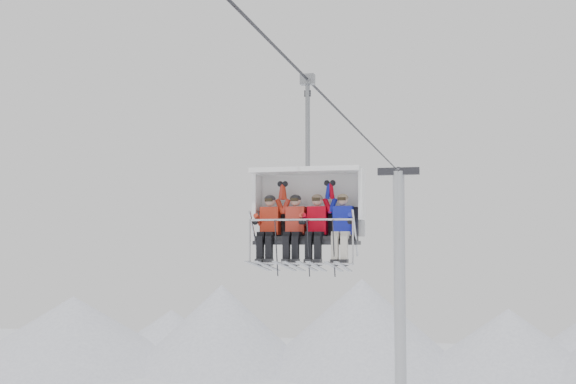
% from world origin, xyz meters
% --- Properties ---
extents(ridgeline, '(72.00, 21.00, 7.00)m').
position_xyz_m(ridgeline, '(-1.58, 42.05, 2.84)').
color(ridgeline, silver).
rests_on(ridgeline, ground).
extents(lift_tower_right, '(2.00, 1.80, 13.48)m').
position_xyz_m(lift_tower_right, '(0.00, 22.00, 5.78)').
color(lift_tower_right, '#AFB1B6').
rests_on(lift_tower_right, ground).
extents(haul_cable, '(0.06, 50.00, 0.06)m').
position_xyz_m(haul_cable, '(0.00, 0.00, 13.30)').
color(haul_cable, '#2D2D32').
rests_on(haul_cable, lift_tower_left).
extents(chairlift_carrier, '(2.30, 1.17, 3.98)m').
position_xyz_m(chairlift_carrier, '(0.00, 1.82, 10.66)').
color(chairlift_carrier, black).
rests_on(chairlift_carrier, haul_cable).
extents(skier_far_left, '(0.39, 1.69, 1.58)m').
position_xyz_m(skier_far_left, '(-0.79, 1.51, 10.20)').
color(skier_far_left, red).
rests_on(skier_far_left, chairlift_carrier).
extents(skier_center_left, '(0.39, 1.69, 1.58)m').
position_xyz_m(skier_center_left, '(-0.24, 1.51, 10.20)').
color(skier_center_left, red).
rests_on(skier_center_left, chairlift_carrier).
extents(skier_center_right, '(0.39, 1.69, 1.58)m').
position_xyz_m(skier_center_right, '(0.22, 1.51, 10.20)').
color(skier_center_right, '#B50213').
rests_on(skier_center_right, chairlift_carrier).
extents(skier_far_right, '(0.39, 1.69, 1.58)m').
position_xyz_m(skier_far_right, '(0.76, 1.51, 10.20)').
color(skier_far_right, '#141CA4').
rests_on(skier_far_right, chairlift_carrier).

